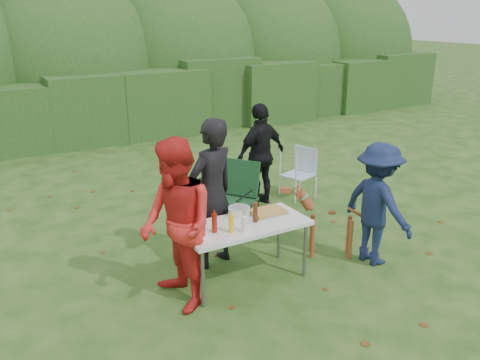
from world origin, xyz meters
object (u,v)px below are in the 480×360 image
person_black_puffy (261,155)px  mustard_bottle (231,224)px  person_cook (212,194)px  paper_towel_roll (194,218)px  ketchup_bottle (214,223)px  lawn_chair (298,173)px  beer_bottle (255,212)px  folding_table (244,228)px  person_red_jacket (177,226)px  dog (332,223)px  child (378,204)px  camping_chair (235,198)px

person_black_puffy → mustard_bottle: (-1.76, -2.20, -0.01)m
person_cook → paper_towel_roll: size_ratio=7.27×
ketchup_bottle → lawn_chair: bearing=37.8°
lawn_chair → beer_bottle: size_ratio=3.57×
folding_table → mustard_bottle: 0.33m
person_black_puffy → mustard_bottle: person_black_puffy is taller
person_red_jacket → dog: (2.19, 0.09, -0.48)m
folding_table → child: (1.69, -0.40, 0.10)m
camping_chair → lawn_chair: (1.62, 0.69, -0.08)m
ketchup_bottle → paper_towel_roll: paper_towel_roll is taller
child → camping_chair: size_ratio=1.55×
lawn_chair → paper_towel_roll: (-2.81, -1.86, 0.44)m
person_cook → lawn_chair: size_ratio=2.21×
dog → folding_table: bearing=34.8°
dog → beer_bottle: (-1.18, -0.02, 0.40)m
person_black_puffy → dog: bearing=72.4°
person_red_jacket → child: 2.59m
dog → ketchup_bottle: bearing=36.2°
camping_chair → paper_towel_roll: (-1.19, -1.17, 0.36)m
ketchup_bottle → beer_bottle: beer_bottle is taller
dog → camping_chair: bearing=-27.7°
person_black_puffy → ketchup_bottle: 2.85m
lawn_chair → mustard_bottle: (-2.50, -2.16, 0.41)m
folding_table → lawn_chair: size_ratio=1.75×
camping_chair → lawn_chair: 1.76m
paper_towel_roll → camping_chair: bearing=44.6°
person_black_puffy → child: bearing=82.0°
camping_chair → mustard_bottle: camping_chair is taller
person_red_jacket → dog: size_ratio=1.94×
dog → lawn_chair: size_ratio=1.13×
ketchup_bottle → beer_bottle: 0.54m
child → paper_towel_roll: 2.33m
person_black_puffy → beer_bottle: (-1.38, -2.08, 0.01)m
child → dog: size_ratio=1.63×
person_black_puffy → child: person_black_puffy is taller
mustard_bottle → paper_towel_roll: bearing=136.6°
ketchup_bottle → person_red_jacket: bearing=-174.3°
person_cook → ketchup_bottle: 0.69m
person_cook → person_red_jacket: person_cook is taller
person_cook → mustard_bottle: 0.74m
mustard_bottle → ketchup_bottle: bearing=148.2°
person_black_puffy → beer_bottle: person_black_puffy is taller
folding_table → ketchup_bottle: 0.44m
person_red_jacket → mustard_bottle: (0.63, -0.05, -0.10)m
camping_chair → paper_towel_roll: 1.71m
folding_table → person_red_jacket: (-0.88, -0.09, 0.25)m
person_red_jacket → camping_chair: 2.11m
person_cook → dog: bearing=141.3°
folding_table → child: 1.74m
person_red_jacket → ketchup_bottle: size_ratio=8.51×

